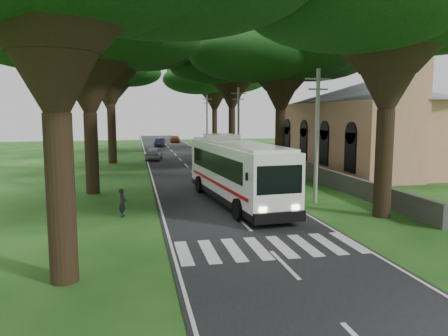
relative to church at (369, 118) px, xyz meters
name	(u,v)px	position (x,y,z in m)	size (l,w,h in m)	color
ground	(254,235)	(-17.86, -21.55, -4.91)	(140.00, 140.00, 0.00)	#154213
road	(187,167)	(-17.86, 3.45, -4.90)	(8.00, 120.00, 0.04)	black
crosswalk	(268,248)	(-17.86, -23.55, -4.91)	(8.00, 3.00, 0.01)	silver
property_wall	(276,160)	(-8.86, 2.45, -4.31)	(0.35, 50.00, 1.20)	#383533
church	(369,118)	(0.00, 0.00, 0.00)	(14.00, 24.00, 11.60)	tan
pole_near	(317,134)	(-12.36, -15.55, -0.73)	(1.60, 0.24, 8.00)	gray
pole_mid	(238,125)	(-12.36, 4.45, -0.73)	(1.60, 0.24, 8.00)	gray
pole_far	(207,121)	(-12.36, 24.45, -0.73)	(1.60, 0.24, 8.00)	gray
tree_l_mida	(87,28)	(-25.86, -9.55, 5.98)	(12.75, 12.75, 13.77)	black
tree_l_midb	(109,40)	(-25.36, 8.45, 8.02)	(15.75, 15.75, 16.38)	black
tree_l_far	(109,69)	(-26.36, 26.45, 6.69)	(12.68, 12.68, 14.49)	black
tree_r_mida	(281,46)	(-9.86, -1.55, 6.45)	(15.74, 15.74, 14.78)	black
tree_r_midb	(232,60)	(-10.36, 16.45, 7.29)	(15.15, 15.15, 15.53)	black
tree_r_far	(214,74)	(-9.36, 34.45, 6.95)	(16.30, 16.30, 15.39)	black
coach_bus	(236,170)	(-17.07, -14.58, -2.92)	(3.84, 12.74, 3.70)	white
distant_car_a	(154,153)	(-20.86, 10.63, -4.14)	(1.74, 4.33, 1.48)	#99999D
distant_car_b	(160,142)	(-19.03, 30.31, -4.24)	(1.36, 3.89, 1.28)	#22224F
distant_car_c	(175,139)	(-15.74, 39.83, -4.28)	(1.69, 4.16, 1.21)	maroon
pedestrian	(123,203)	(-23.72, -16.87, -4.16)	(0.54, 0.36, 1.49)	black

